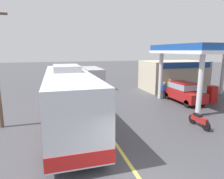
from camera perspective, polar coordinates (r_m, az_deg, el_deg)
name	(u,v)px	position (r m, az deg, el deg)	size (l,w,h in m)	color
ground	(78,88)	(25.13, -9.75, 0.49)	(120.00, 120.00, 0.00)	#424247
lane_divider_stripe	(84,97)	(20.27, -8.08, -2.02)	(0.16, 50.00, 0.01)	#D8CC4C
coach_bus_main	(69,99)	(12.26, -12.39, -2.67)	(2.60, 11.04, 3.69)	silver
gas_station_roadside	(184,69)	(22.77, 20.13, 5.54)	(9.10, 11.95, 5.10)	#194799
car_at_pump	(184,91)	(18.85, 19.96, -0.45)	(1.70, 4.20, 1.82)	maroon
minibus_opposing_lane	(92,76)	(25.25, -5.72, 4.03)	(2.04, 6.13, 2.44)	#A5A5AD
motorcycle_parked_forecourt	(199,120)	(13.27, 23.80, -8.05)	(0.55, 1.80, 0.92)	black
pedestrian_near_pump	(164,89)	(19.59, 14.76, 0.03)	(0.55, 0.22, 1.66)	#33333F
pedestrian_by_shop	(170,86)	(21.48, 16.27, 0.91)	(0.55, 0.22, 1.66)	#33333F
car_trailing_behind_bus	(62,77)	(27.83, -14.33, 3.45)	(1.70, 4.20, 1.82)	maroon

